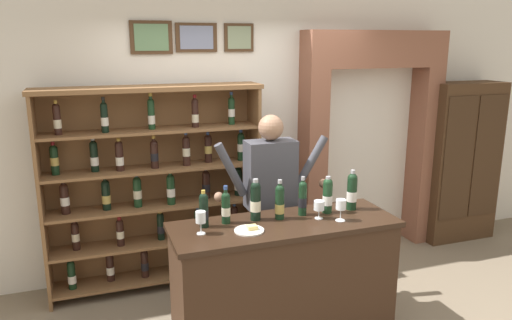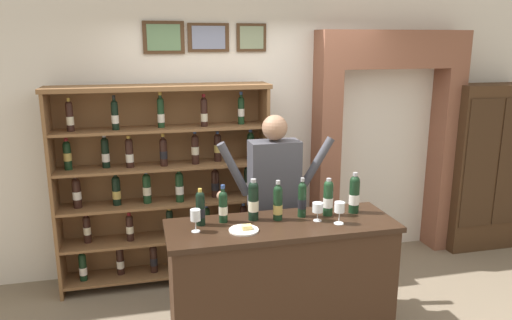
{
  "view_description": "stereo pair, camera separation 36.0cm",
  "coord_description": "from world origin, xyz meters",
  "px_view_note": "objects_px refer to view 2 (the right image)",
  "views": [
    {
      "loc": [
        -1.44,
        -3.16,
        2.3
      ],
      "look_at": [
        -0.22,
        0.28,
        1.41
      ],
      "focal_mm": 34.13,
      "sensor_mm": 36.0,
      "label": 1
    },
    {
      "loc": [
        -1.09,
        -3.26,
        2.3
      ],
      "look_at": [
        -0.22,
        0.28,
        1.41
      ],
      "focal_mm": 34.13,
      "sensor_mm": 36.0,
      "label": 2
    }
  ],
  "objects_px": {
    "tasting_bottle_rosso": "(253,200)",
    "wine_glass_right": "(318,208)",
    "cheese_plate": "(244,230)",
    "tasting_bottle_super_tuscan": "(354,194)",
    "wine_glass_left": "(195,216)",
    "wine_glass_spare": "(339,208)",
    "tasting_counter": "(281,283)",
    "tasting_bottle_prosecco": "(302,199)",
    "wine_shelf": "(164,181)",
    "tasting_bottle_bianco": "(328,197)",
    "tasting_bottle_chianti": "(200,208)",
    "tasting_bottle_vin_santo": "(223,206)",
    "side_cabinet": "(485,167)",
    "tasting_bottle_brunello": "(278,202)",
    "shopkeeper": "(275,190)"
  },
  "relations": [
    {
      "from": "tasting_bottle_rosso",
      "to": "wine_glass_right",
      "type": "distance_m",
      "value": 0.49
    },
    {
      "from": "tasting_bottle_rosso",
      "to": "cheese_plate",
      "type": "distance_m",
      "value": 0.27
    },
    {
      "from": "tasting_bottle_super_tuscan",
      "to": "wine_glass_right",
      "type": "height_order",
      "value": "tasting_bottle_super_tuscan"
    },
    {
      "from": "wine_glass_left",
      "to": "wine_glass_spare",
      "type": "relative_size",
      "value": 0.99
    },
    {
      "from": "tasting_counter",
      "to": "tasting_bottle_prosecco",
      "type": "relative_size",
      "value": 5.55
    },
    {
      "from": "tasting_counter",
      "to": "tasting_bottle_super_tuscan",
      "type": "height_order",
      "value": "tasting_bottle_super_tuscan"
    },
    {
      "from": "wine_shelf",
      "to": "cheese_plate",
      "type": "relative_size",
      "value": 9.36
    },
    {
      "from": "wine_shelf",
      "to": "tasting_bottle_bianco",
      "type": "bearing_deg",
      "value": -44.03
    },
    {
      "from": "tasting_counter",
      "to": "tasting_bottle_rosso",
      "type": "relative_size",
      "value": 5.34
    },
    {
      "from": "wine_shelf",
      "to": "tasting_bottle_prosecco",
      "type": "relative_size",
      "value": 6.47
    },
    {
      "from": "tasting_bottle_chianti",
      "to": "wine_glass_right",
      "type": "xyz_separation_m",
      "value": [
        0.87,
        -0.13,
        -0.03
      ]
    },
    {
      "from": "tasting_bottle_rosso",
      "to": "tasting_bottle_bianco",
      "type": "distance_m",
      "value": 0.59
    },
    {
      "from": "tasting_counter",
      "to": "wine_glass_spare",
      "type": "relative_size",
      "value": 10.26
    },
    {
      "from": "tasting_bottle_rosso",
      "to": "wine_shelf",
      "type": "bearing_deg",
      "value": 118.43
    },
    {
      "from": "wine_glass_left",
      "to": "tasting_bottle_bianco",
      "type": "bearing_deg",
      "value": 5.37
    },
    {
      "from": "tasting_bottle_chianti",
      "to": "cheese_plate",
      "type": "distance_m",
      "value": 0.37
    },
    {
      "from": "tasting_bottle_vin_santo",
      "to": "tasting_bottle_rosso",
      "type": "bearing_deg",
      "value": -2.38
    },
    {
      "from": "side_cabinet",
      "to": "tasting_bottle_chianti",
      "type": "distance_m",
      "value": 3.53
    },
    {
      "from": "tasting_bottle_brunello",
      "to": "cheese_plate",
      "type": "height_order",
      "value": "tasting_bottle_brunello"
    },
    {
      "from": "tasting_bottle_super_tuscan",
      "to": "wine_glass_spare",
      "type": "bearing_deg",
      "value": -136.3
    },
    {
      "from": "shopkeeper",
      "to": "wine_glass_right",
      "type": "xyz_separation_m",
      "value": [
        0.18,
        -0.56,
        0.01
      ]
    },
    {
      "from": "tasting_bottle_chianti",
      "to": "tasting_bottle_prosecco",
      "type": "bearing_deg",
      "value": -0.57
    },
    {
      "from": "shopkeeper",
      "to": "tasting_bottle_chianti",
      "type": "distance_m",
      "value": 0.81
    },
    {
      "from": "tasting_bottle_brunello",
      "to": "tasting_bottle_vin_santo",
      "type": "bearing_deg",
      "value": 173.34
    },
    {
      "from": "tasting_bottle_bianco",
      "to": "wine_shelf",
      "type": "bearing_deg",
      "value": 135.97
    },
    {
      "from": "shopkeeper",
      "to": "tasting_bottle_prosecco",
      "type": "height_order",
      "value": "shopkeeper"
    },
    {
      "from": "tasting_bottle_vin_santo",
      "to": "wine_glass_right",
      "type": "xyz_separation_m",
      "value": [
        0.69,
        -0.15,
        -0.03
      ]
    },
    {
      "from": "shopkeeper",
      "to": "tasting_bottle_super_tuscan",
      "type": "bearing_deg",
      "value": -40.87
    },
    {
      "from": "wine_shelf",
      "to": "wine_glass_right",
      "type": "relative_size",
      "value": 14.1
    },
    {
      "from": "tasting_bottle_rosso",
      "to": "tasting_bottle_super_tuscan",
      "type": "xyz_separation_m",
      "value": [
        0.81,
        -0.03,
        -0.0
      ]
    },
    {
      "from": "wine_glass_left",
      "to": "wine_glass_spare",
      "type": "height_order",
      "value": "same"
    },
    {
      "from": "tasting_counter",
      "to": "tasting_bottle_prosecco",
      "type": "bearing_deg",
      "value": 28.67
    },
    {
      "from": "wine_glass_left",
      "to": "cheese_plate",
      "type": "relative_size",
      "value": 0.78
    },
    {
      "from": "tasting_bottle_bianco",
      "to": "tasting_bottle_brunello",
      "type": "bearing_deg",
      "value": -179.72
    },
    {
      "from": "tasting_bottle_chianti",
      "to": "wine_glass_left",
      "type": "height_order",
      "value": "tasting_bottle_chianti"
    },
    {
      "from": "wine_shelf",
      "to": "shopkeeper",
      "type": "bearing_deg",
      "value": -37.94
    },
    {
      "from": "side_cabinet",
      "to": "cheese_plate",
      "type": "height_order",
      "value": "side_cabinet"
    },
    {
      "from": "tasting_bottle_bianco",
      "to": "cheese_plate",
      "type": "relative_size",
      "value": 1.39
    },
    {
      "from": "tasting_bottle_rosso",
      "to": "cheese_plate",
      "type": "xyz_separation_m",
      "value": [
        -0.12,
        -0.2,
        -0.15
      ]
    },
    {
      "from": "tasting_bottle_vin_santo",
      "to": "tasting_bottle_brunello",
      "type": "relative_size",
      "value": 0.94
    },
    {
      "from": "tasting_bottle_bianco",
      "to": "wine_glass_left",
      "type": "height_order",
      "value": "tasting_bottle_bianco"
    },
    {
      "from": "wine_shelf",
      "to": "tasting_bottle_super_tuscan",
      "type": "distance_m",
      "value": 1.82
    },
    {
      "from": "tasting_bottle_brunello",
      "to": "tasting_bottle_bianco",
      "type": "distance_m",
      "value": 0.41
    },
    {
      "from": "tasting_bottle_brunello",
      "to": "wine_glass_right",
      "type": "xyz_separation_m",
      "value": [
        0.28,
        -0.1,
        -0.04
      ]
    },
    {
      "from": "tasting_counter",
      "to": "wine_glass_spare",
      "type": "distance_m",
      "value": 0.74
    },
    {
      "from": "tasting_bottle_bianco",
      "to": "wine_glass_spare",
      "type": "distance_m",
      "value": 0.2
    },
    {
      "from": "wine_shelf",
      "to": "tasting_bottle_chianti",
      "type": "height_order",
      "value": "wine_shelf"
    },
    {
      "from": "tasting_bottle_chianti",
      "to": "cheese_plate",
      "type": "bearing_deg",
      "value": -33.71
    },
    {
      "from": "tasting_bottle_vin_santo",
      "to": "shopkeeper",
      "type": "bearing_deg",
      "value": 38.4
    },
    {
      "from": "tasting_bottle_prosecco",
      "to": "wine_glass_left",
      "type": "xyz_separation_m",
      "value": [
        -0.83,
        -0.12,
        -0.03
      ]
    }
  ]
}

